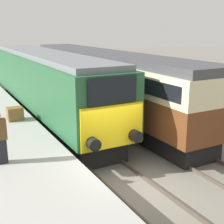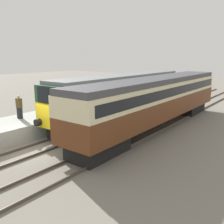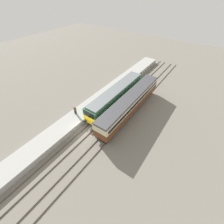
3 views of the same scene
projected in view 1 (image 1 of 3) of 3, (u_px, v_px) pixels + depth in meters
ground_plane at (130, 187)px, 10.48m from camera, size 120.00×120.00×0.00m
rails_near_track at (75, 140)px, 14.71m from camera, size 1.51×60.00×0.14m
rails_far_track at (136, 129)px, 16.27m from camera, size 1.50×60.00×0.14m
locomotive at (46, 82)px, 17.75m from camera, size 2.70×16.38×3.87m
passenger_carriage at (103, 76)px, 18.80m from camera, size 2.75×18.00×3.83m
person_on_platform at (0, 138)px, 9.69m from camera, size 0.44×0.26×1.66m
luggage_crate at (15, 114)px, 14.38m from camera, size 0.70×0.56×0.60m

